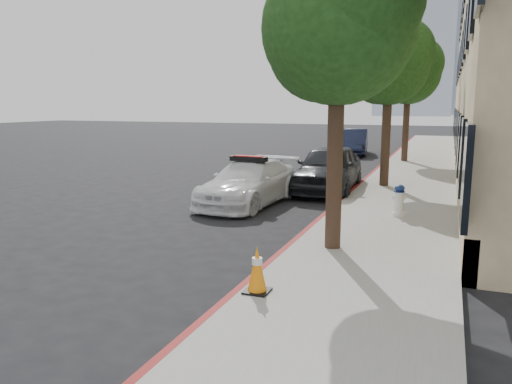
{
  "coord_description": "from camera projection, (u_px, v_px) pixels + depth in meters",
  "views": [
    {
      "loc": [
        4.88,
        -11.24,
        2.89
      ],
      "look_at": [
        1.04,
        -1.29,
        1.0
      ],
      "focal_mm": 35.0,
      "sensor_mm": 36.0,
      "label": 1
    }
  ],
  "objects": [
    {
      "name": "parked_car_mid",
      "position": [
        329.0,
        168.0,
        16.59
      ],
      "size": [
        2.05,
        4.66,
        1.56
      ],
      "primitive_type": "imported",
      "rotation": [
        0.0,
        0.0,
        0.04
      ],
      "color": "black",
      "rests_on": "ground"
    },
    {
      "name": "fire_hydrant",
      "position": [
        399.0,
        201.0,
        12.29
      ],
      "size": [
        0.33,
        0.3,
        0.79
      ],
      "rotation": [
        0.0,
        0.0,
        0.13
      ],
      "color": "white",
      "rests_on": "sidewalk"
    },
    {
      "name": "parked_car_far",
      "position": [
        353.0,
        142.0,
        28.68
      ],
      "size": [
        2.08,
        4.58,
        1.46
      ],
      "primitive_type": "imported",
      "rotation": [
        0.0,
        0.0,
        0.13
      ],
      "color": "#161C38",
      "rests_on": "ground"
    },
    {
      "name": "traffic_cone",
      "position": [
        257.0,
        270.0,
        7.3
      ],
      "size": [
        0.36,
        0.36,
        0.7
      ],
      "rotation": [
        0.0,
        0.0,
        0.0
      ],
      "color": "black",
      "rests_on": "sidewalk"
    },
    {
      "name": "curb_strip",
      "position": [
        375.0,
        172.0,
        21.0
      ],
      "size": [
        0.12,
        50.0,
        0.15
      ],
      "primitive_type": "cube",
      "color": "maroon",
      "rests_on": "ground"
    },
    {
      "name": "tree_far",
      "position": [
        409.0,
        72.0,
        23.6
      ],
      "size": [
        3.1,
        3.0,
        5.81
      ],
      "color": "black",
      "rests_on": "sidewalk"
    },
    {
      "name": "police_car",
      "position": [
        249.0,
        183.0,
        14.44
      ],
      "size": [
        2.09,
        4.5,
        1.42
      ],
      "rotation": [
        0.0,
        0.0,
        -0.07
      ],
      "color": "white",
      "rests_on": "ground"
    },
    {
      "name": "tree_mid",
      "position": [
        390.0,
        64.0,
        16.29
      ],
      "size": [
        2.77,
        2.64,
        5.43
      ],
      "color": "black",
      "rests_on": "sidewalk"
    },
    {
      "name": "sidewalk",
      "position": [
        413.0,
        173.0,
        20.46
      ],
      "size": [
        3.2,
        50.0,
        0.15
      ],
      "primitive_type": "cube",
      "color": "gray",
      "rests_on": "ground"
    },
    {
      "name": "tower_right",
      "position": [
        473.0,
        29.0,
        129.54
      ],
      "size": [
        14.0,
        14.0,
        44.0
      ],
      "primitive_type": "cube",
      "color": "#9EA8B7",
      "rests_on": "ground"
    },
    {
      "name": "tree_near",
      "position": [
        340.0,
        25.0,
        8.93
      ],
      "size": [
        2.92,
        2.82,
        5.62
      ],
      "color": "black",
      "rests_on": "sidewalk"
    },
    {
      "name": "ground",
      "position": [
        236.0,
        220.0,
        12.56
      ],
      "size": [
        120.0,
        120.0,
        0.0
      ],
      "primitive_type": "plane",
      "color": "black",
      "rests_on": "ground"
    }
  ]
}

